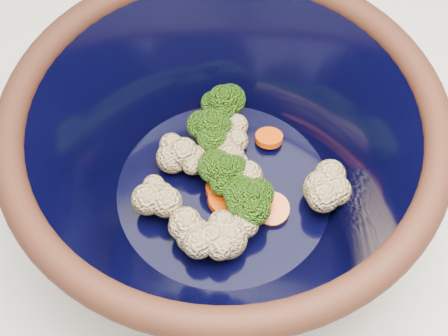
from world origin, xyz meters
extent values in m
cylinder|color=black|center=(-0.09, 0.06, 0.91)|extent=(0.21, 0.21, 0.01)
torus|color=black|center=(-0.09, 0.06, 1.04)|extent=(0.34, 0.34, 0.02)
cylinder|color=black|center=(-0.09, 0.06, 0.93)|extent=(0.19, 0.19, 0.00)
cylinder|color=#608442|center=(-0.08, 0.03, 0.94)|extent=(0.01, 0.01, 0.02)
ellipsoid|color=#3E7215|center=(-0.08, 0.03, 0.97)|extent=(0.04, 0.04, 0.03)
cylinder|color=#608442|center=(-0.09, 0.06, 0.94)|extent=(0.01, 0.01, 0.02)
ellipsoid|color=#3E7215|center=(-0.09, 0.06, 0.97)|extent=(0.04, 0.04, 0.03)
cylinder|color=#608442|center=(-0.05, 0.13, 0.94)|extent=(0.01, 0.01, 0.02)
ellipsoid|color=#3E7215|center=(-0.05, 0.13, 0.96)|extent=(0.04, 0.04, 0.03)
cylinder|color=#608442|center=(-0.07, 0.11, 0.94)|extent=(0.01, 0.01, 0.02)
ellipsoid|color=#3E7215|center=(-0.07, 0.11, 0.97)|extent=(0.04, 0.04, 0.03)
sphere|color=beige|center=(-0.08, 0.06, 0.95)|extent=(0.03, 0.03, 0.03)
sphere|color=beige|center=(-0.08, 0.07, 0.95)|extent=(0.03, 0.03, 0.03)
sphere|color=beige|center=(-0.14, 0.03, 0.95)|extent=(0.03, 0.03, 0.03)
sphere|color=beige|center=(-0.11, 0.01, 0.95)|extent=(0.03, 0.03, 0.03)
sphere|color=beige|center=(-0.10, 0.09, 0.95)|extent=(0.03, 0.03, 0.03)
sphere|color=beige|center=(-0.02, 0.01, 0.95)|extent=(0.03, 0.03, 0.03)
sphere|color=beige|center=(-0.07, 0.08, 0.95)|extent=(0.03, 0.03, 0.03)
sphere|color=beige|center=(-0.09, 0.02, 0.95)|extent=(0.03, 0.03, 0.03)
sphere|color=beige|center=(-0.11, 0.11, 0.95)|extent=(0.03, 0.03, 0.03)
sphere|color=beige|center=(-0.14, 0.08, 0.95)|extent=(0.03, 0.03, 0.03)
sphere|color=beige|center=(-0.05, 0.10, 0.95)|extent=(0.03, 0.03, 0.03)
cylinder|color=#EA480A|center=(-0.07, 0.10, 0.94)|extent=(0.03, 0.03, 0.01)
cylinder|color=#EA480A|center=(-0.02, 0.08, 0.94)|extent=(0.03, 0.03, 0.01)
cylinder|color=#EA480A|center=(-0.09, 0.06, 0.94)|extent=(0.03, 0.03, 0.01)
cylinder|color=#EA480A|center=(-0.08, 0.06, 0.94)|extent=(0.03, 0.03, 0.01)
cylinder|color=#EA480A|center=(-0.06, 0.02, 0.94)|extent=(0.03, 0.03, 0.01)
cylinder|color=#EA480A|center=(-0.09, 0.05, 0.94)|extent=(0.03, 0.03, 0.01)
cylinder|color=#EA480A|center=(-0.06, 0.12, 0.94)|extent=(0.03, 0.03, 0.01)
camera|label=1|loc=(-0.24, -0.18, 1.41)|focal=50.00mm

